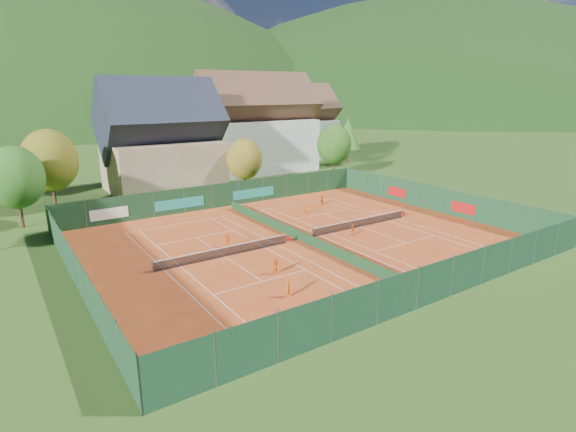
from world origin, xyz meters
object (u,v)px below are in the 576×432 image
(hotel_block_b, at_px, (295,127))
(player_right_near, at_px, (352,230))
(hotel_block_a, at_px, (256,129))
(player_left_mid, at_px, (276,266))
(ball_hopper, at_px, (481,250))
(player_left_far, at_px, (227,240))
(chalet, at_px, (162,144))
(player_left_near, at_px, (288,288))
(player_right_far_b, at_px, (322,200))
(player_right_far_a, at_px, (304,209))

(hotel_block_b, xyz_separation_m, player_right_near, (-24.80, -45.83, -6.01))
(hotel_block_a, relative_size, player_right_near, 17.72)
(player_left_mid, bearing_deg, ball_hopper, 17.53)
(player_left_far, bearing_deg, ball_hopper, 130.72)
(player_left_mid, bearing_deg, chalet, 123.06)
(ball_hopper, relative_size, player_right_near, 0.66)
(hotel_block_b, distance_m, ball_hopper, 59.92)
(player_left_near, height_order, player_left_far, player_left_near)
(chalet, bearing_deg, hotel_block_b, 22.99)
(hotel_block_a, height_order, player_right_near, hotel_block_a)
(player_left_mid, xyz_separation_m, player_left_far, (-0.37, 7.86, 0.03))
(ball_hopper, relative_size, player_right_far_b, 0.61)
(hotel_block_a, relative_size, player_right_far_b, 16.51)
(player_left_mid, bearing_deg, hotel_block_a, 100.32)
(player_left_near, bearing_deg, chalet, 40.44)
(ball_hopper, height_order, player_right_far_b, player_right_far_b)
(ball_hopper, distance_m, player_right_near, 11.95)
(player_left_far, distance_m, player_right_far_a, 14.00)
(chalet, bearing_deg, hotel_block_a, 17.53)
(player_left_far, bearing_deg, player_right_far_a, -166.50)
(hotel_block_b, distance_m, player_right_far_b, 39.82)
(ball_hopper, relative_size, player_left_mid, 0.57)
(chalet, xyz_separation_m, hotel_block_b, (33.00, 14.00, -0.01))
(chalet, xyz_separation_m, player_left_mid, (-3.44, -35.82, -5.92))
(hotel_block_b, xyz_separation_m, player_right_far_a, (-23.95, -36.42, -6.00))
(hotel_block_b, bearing_deg, player_right_far_b, -119.78)
(player_right_far_b, bearing_deg, player_left_far, -17.40)
(chalet, xyz_separation_m, player_left_far, (-3.81, -27.96, -5.89))
(player_left_mid, relative_size, player_right_far_b, 1.08)
(player_right_near, bearing_deg, player_left_mid, 144.36)
(hotel_block_a, xyz_separation_m, player_left_near, (-23.91, -45.75, -6.65))
(hotel_block_a, height_order, player_right_far_a, hotel_block_a)
(hotel_block_b, height_order, player_left_near, hotel_block_b)
(chalet, distance_m, hotel_block_a, 19.94)
(chalet, distance_m, player_right_far_b, 24.96)
(hotel_block_a, distance_m, player_right_far_a, 30.86)
(ball_hopper, distance_m, player_left_near, 18.84)
(ball_hopper, distance_m, player_left_far, 22.74)
(hotel_block_a, xyz_separation_m, hotel_block_b, (14.00, 8.00, -0.76))
(hotel_block_b, relative_size, player_right_far_b, 13.20)
(ball_hopper, distance_m, player_right_far_b, 22.25)
(player_right_near, bearing_deg, ball_hopper, -116.89)
(hotel_block_a, distance_m, ball_hopper, 49.18)
(player_left_far, height_order, player_right_near, player_left_far)
(hotel_block_a, xyz_separation_m, player_right_far_b, (-5.55, -26.17, -6.73))
(player_right_far_a, distance_m, player_right_far_b, 4.94)
(chalet, height_order, player_right_far_b, chalet)
(ball_hopper, bearing_deg, player_left_near, 171.87)
(chalet, distance_m, player_left_mid, 36.47)
(hotel_block_a, height_order, player_right_far_b, hotel_block_a)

